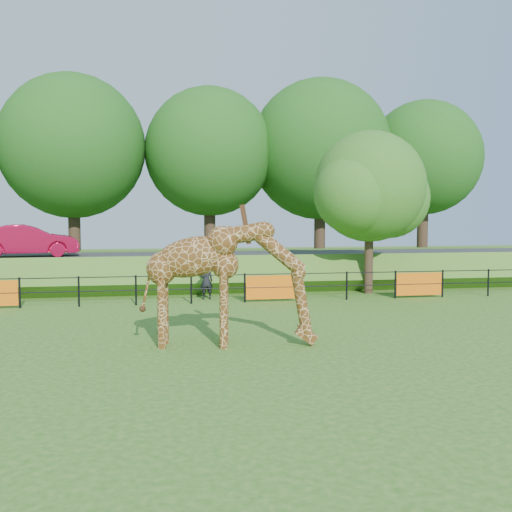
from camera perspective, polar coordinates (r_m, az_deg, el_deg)
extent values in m
plane|color=#2E6218|center=(13.44, -4.37, -9.94)|extent=(90.00, 90.00, 0.00)
cube|color=#2E6218|center=(28.63, -7.41, -1.21)|extent=(40.00, 9.00, 1.30)
cube|color=#2E2E31|center=(27.08, -7.28, 0.00)|extent=(40.00, 5.00, 0.12)
imported|color=#B20C32|center=(27.42, -21.90, 1.43)|extent=(4.59, 2.34, 1.44)
imported|color=black|center=(22.26, -4.99, -2.49)|extent=(0.58, 0.43, 1.45)
cylinder|color=black|center=(24.28, 11.21, 0.07)|extent=(0.36, 0.36, 3.20)
sphere|color=#2C651C|center=(24.25, 11.30, 6.83)|extent=(4.60, 4.60, 4.60)
sphere|color=#2C651C|center=(25.30, 13.15, 5.64)|extent=(3.45, 3.45, 3.45)
sphere|color=#2C651C|center=(23.27, 9.78, 6.13)|extent=(3.22, 3.22, 3.22)
cylinder|color=black|center=(35.31, -17.70, 2.62)|extent=(0.70, 0.70, 5.00)
sphere|color=#1A5115|center=(35.54, -17.87, 10.40)|extent=(8.40, 8.40, 8.40)
cylinder|color=black|center=(35.14, -4.65, 2.79)|extent=(0.70, 0.70, 5.00)
sphere|color=#1A5115|center=(35.35, -4.69, 10.34)|extent=(7.80, 7.80, 7.80)
cylinder|color=black|center=(36.46, 6.39, 2.82)|extent=(0.70, 0.70, 5.00)
sphere|color=#1A5115|center=(36.69, 6.45, 10.53)|extent=(8.80, 8.80, 8.80)
cylinder|color=black|center=(39.01, 16.31, 2.76)|extent=(0.70, 0.70, 5.00)
sphere|color=#1A5115|center=(39.19, 16.44, 9.40)|extent=(7.40, 7.40, 7.40)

